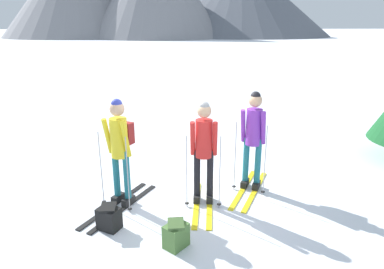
{
  "coord_description": "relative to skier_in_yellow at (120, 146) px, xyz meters",
  "views": [
    {
      "loc": [
        -0.5,
        -5.53,
        2.95
      ],
      "look_at": [
        0.06,
        0.29,
        1.05
      ],
      "focal_mm": 32.06,
      "sensor_mm": 36.0,
      "label": 1
    }
  ],
  "objects": [
    {
      "name": "backpack_on_snow_front",
      "position": [
        -0.14,
        -0.75,
        -0.86
      ],
      "size": [
        0.4,
        0.37,
        0.38
      ],
      "color": "black",
      "rests_on": "ground"
    },
    {
      "name": "skier_in_yellow",
      "position": [
        0.0,
        0.0,
        0.0
      ],
      "size": [
        1.19,
        1.65,
        1.83
      ],
      "color": "black",
      "rests_on": "ground"
    },
    {
      "name": "skier_in_purple",
      "position": [
        2.33,
        0.37,
        0.0
      ],
      "size": [
        1.07,
        1.64,
        1.84
      ],
      "color": "yellow",
      "rests_on": "ground"
    },
    {
      "name": "ground_plane",
      "position": [
        1.17,
        0.2,
        -1.05
      ],
      "size": [
        400.0,
        400.0,
        0.0
      ],
      "primitive_type": "plane",
      "color": "white"
    },
    {
      "name": "skier_in_red",
      "position": [
        1.37,
        -0.09,
        -0.06
      ],
      "size": [
        0.6,
        1.59,
        1.78
      ],
      "color": "yellow",
      "rests_on": "ground"
    },
    {
      "name": "backpack_on_snow_beside",
      "position": [
        0.84,
        -1.29,
        -0.86
      ],
      "size": [
        0.4,
        0.4,
        0.38
      ],
      "color": "#4C7238",
      "rests_on": "ground"
    }
  ]
}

